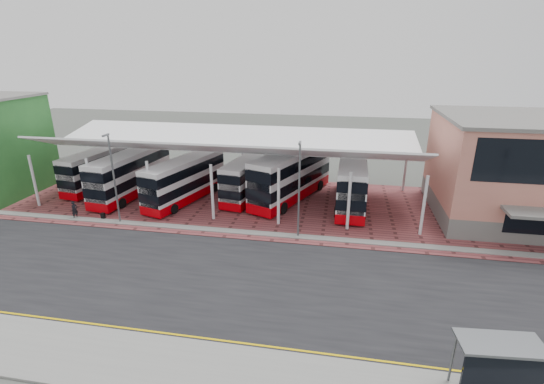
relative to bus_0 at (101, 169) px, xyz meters
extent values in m
plane|color=#434640|center=(21.08, -14.92, -2.14)|extent=(140.00, 140.00, 0.00)
cube|color=black|center=(21.08, -15.92, -2.13)|extent=(120.00, 14.00, 0.02)
cube|color=brown|center=(23.08, -1.92, -2.11)|extent=(72.00, 16.00, 0.06)
cube|color=slate|center=(21.08, -23.92, -2.07)|extent=(120.00, 4.00, 0.14)
cube|color=slate|center=(21.08, -8.72, -2.07)|extent=(120.00, 0.80, 0.14)
cube|color=#E7BC01|center=(21.08, -21.92, -2.12)|extent=(120.00, 0.12, 0.01)
cube|color=#E7BC01|center=(21.08, -21.62, -2.12)|extent=(120.00, 0.12, 0.01)
cylinder|color=silver|center=(-2.92, -6.42, 0.46)|extent=(0.26, 0.26, 5.20)
cylinder|color=silver|center=(-2.92, 4.58, 0.16)|extent=(0.26, 0.26, 4.60)
cylinder|color=silver|center=(3.08, -6.42, 0.46)|extent=(0.26, 0.26, 5.20)
cylinder|color=silver|center=(3.08, 4.58, 0.16)|extent=(0.26, 0.26, 4.60)
cylinder|color=silver|center=(9.08, -6.42, 0.46)|extent=(0.26, 0.26, 5.20)
cylinder|color=silver|center=(9.08, 4.58, 0.16)|extent=(0.26, 0.26, 4.60)
cylinder|color=silver|center=(15.08, -6.42, 0.46)|extent=(0.26, 0.26, 5.20)
cylinder|color=silver|center=(15.08, 4.58, 0.16)|extent=(0.26, 0.26, 4.60)
cylinder|color=silver|center=(21.08, -6.42, 0.46)|extent=(0.26, 0.26, 5.20)
cylinder|color=silver|center=(21.08, 4.58, 0.16)|extent=(0.26, 0.26, 4.60)
cylinder|color=silver|center=(27.08, -6.42, 0.46)|extent=(0.26, 0.26, 5.20)
cylinder|color=silver|center=(27.08, 4.58, 0.16)|extent=(0.26, 0.26, 4.60)
cylinder|color=silver|center=(33.08, -6.42, 0.46)|extent=(0.26, 0.26, 5.20)
cylinder|color=silver|center=(33.08, 4.58, 0.16)|extent=(0.26, 0.26, 4.60)
cube|color=white|center=(15.08, -4.22, 3.96)|extent=(37.00, 4.95, 1.95)
cube|color=white|center=(15.08, 1.38, 3.76)|extent=(37.00, 7.12, 1.43)
cube|color=#63615D|center=(44.08, -0.92, -1.24)|extent=(18.00, 12.00, 1.80)
cylinder|color=#55595C|center=(7.08, -8.62, 1.86)|extent=(0.16, 0.16, 8.00)
cube|color=#55595C|center=(7.08, -8.92, 5.86)|extent=(0.15, 0.90, 0.15)
cylinder|color=#55595C|center=(23.08, -8.62, 1.86)|extent=(0.16, 0.16, 8.00)
cube|color=#55595C|center=(23.08, -8.92, 5.86)|extent=(0.15, 0.90, 0.15)
cube|color=silver|center=(0.00, 0.02, 0.13)|extent=(3.66, 10.35, 3.96)
cube|color=#B40007|center=(0.00, 0.02, -1.48)|extent=(3.70, 10.39, 0.83)
cube|color=black|center=(0.00, 0.02, -0.29)|extent=(3.70, 10.39, 0.87)
cube|color=black|center=(0.00, 0.02, 1.19)|extent=(3.70, 10.39, 0.87)
cube|color=black|center=(-0.68, -4.95, 0.04)|extent=(2.07, 0.37, 3.31)
cylinder|color=black|center=(-1.58, -3.03, -1.62)|extent=(0.38, 0.95, 0.92)
cylinder|color=black|center=(0.70, -3.35, -1.62)|extent=(0.38, 0.95, 0.92)
cylinder|color=black|center=(-0.70, 3.39, -1.62)|extent=(0.38, 0.95, 0.92)
cylinder|color=black|center=(1.58, 3.07, -1.62)|extent=(0.38, 0.95, 0.92)
cube|color=silver|center=(4.71, -1.88, 0.34)|extent=(3.85, 11.32, 4.34)
cube|color=#B40007|center=(4.71, -1.88, -1.43)|extent=(3.90, 11.36, 0.91)
cube|color=black|center=(4.71, -1.88, -0.11)|extent=(3.90, 11.36, 0.96)
cube|color=black|center=(4.71, -1.88, 1.50)|extent=(3.90, 11.36, 0.96)
cube|color=black|center=(4.04, -7.33, 0.24)|extent=(2.26, 0.38, 3.63)
cylinder|color=black|center=(3.02, -5.25, -1.58)|extent=(0.40, 1.04, 1.01)
cylinder|color=black|center=(5.53, -5.55, -1.58)|extent=(0.40, 1.04, 1.01)
cylinder|color=black|center=(3.89, 1.80, -1.58)|extent=(0.40, 1.04, 1.01)
cylinder|color=black|center=(6.39, 1.49, -1.58)|extent=(0.40, 1.04, 1.01)
cube|color=silver|center=(10.88, -2.40, 0.20)|extent=(5.23, 10.72, 4.09)
cube|color=#B40007|center=(10.88, -2.40, -1.46)|extent=(5.28, 10.77, 0.86)
cube|color=black|center=(10.88, -2.40, -0.23)|extent=(5.28, 10.77, 0.90)
cube|color=black|center=(10.88, -2.40, 1.30)|extent=(5.28, 10.77, 0.90)
cube|color=black|center=(9.42, -7.38, 0.11)|extent=(2.08, 0.69, 3.43)
cylinder|color=black|center=(8.80, -5.28, -1.61)|extent=(0.52, 0.99, 0.95)
cylinder|color=black|center=(11.08, -5.95, -1.61)|extent=(0.52, 0.99, 0.95)
cylinder|color=black|center=(10.69, 1.15, -1.61)|extent=(0.52, 0.99, 0.95)
cylinder|color=black|center=(12.97, 0.48, -1.61)|extent=(0.52, 0.99, 0.95)
cube|color=silver|center=(16.97, 0.12, 0.11)|extent=(3.90, 10.28, 3.93)
cube|color=#B40007|center=(16.97, 0.12, -1.49)|extent=(3.94, 10.33, 0.82)
cube|color=black|center=(16.97, 0.12, -0.30)|extent=(3.94, 10.33, 0.87)
cube|color=black|center=(16.97, 0.12, 1.16)|extent=(3.94, 10.33, 0.87)
cube|color=black|center=(16.16, -4.79, 0.02)|extent=(2.04, 0.43, 3.29)
cylinder|color=black|center=(15.32, -2.87, -1.62)|extent=(0.40, 0.94, 0.91)
cylinder|color=black|center=(17.57, -3.24, -1.62)|extent=(0.40, 0.94, 0.91)
cylinder|color=black|center=(16.38, 3.47, -1.62)|extent=(0.40, 0.94, 0.91)
cylinder|color=black|center=(18.63, 3.10, -1.62)|extent=(0.40, 0.94, 0.91)
cube|color=silver|center=(21.37, 0.04, 0.55)|extent=(7.12, 12.22, 4.72)
cube|color=#B40007|center=(21.37, 0.04, -1.37)|extent=(7.18, 12.27, 0.99)
cube|color=black|center=(21.37, 0.04, 0.06)|extent=(7.18, 12.27, 1.04)
cube|color=black|center=(21.37, 0.04, 1.82)|extent=(7.18, 12.27, 1.04)
cube|color=black|center=(19.10, -5.50, 0.44)|extent=(2.33, 1.04, 3.95)
cylinder|color=black|center=(18.63, -3.01, -1.53)|extent=(0.70, 1.13, 1.10)
cylinder|color=black|center=(21.17, -4.06, -1.53)|extent=(0.70, 1.13, 1.10)
cylinder|color=black|center=(21.57, 4.14, -1.53)|extent=(0.70, 1.13, 1.10)
cylinder|color=black|center=(24.11, 3.10, -1.53)|extent=(0.70, 1.13, 1.10)
cube|color=silver|center=(27.39, -0.49, 0.36)|extent=(2.76, 11.25, 4.38)
cube|color=#B40007|center=(27.39, -0.49, -1.42)|extent=(2.80, 11.30, 0.92)
cube|color=black|center=(27.39, -0.49, -0.09)|extent=(2.80, 11.30, 0.97)
cube|color=black|center=(27.39, -0.49, 1.54)|extent=(2.80, 11.30, 0.97)
cube|color=black|center=(27.28, -6.04, 0.26)|extent=(2.29, 0.15, 3.67)
cylinder|color=black|center=(26.05, -4.05, -1.57)|extent=(0.30, 1.02, 1.02)
cylinder|color=black|center=(28.59, -4.10, -1.57)|extent=(0.30, 1.02, 1.02)
cylinder|color=black|center=(26.18, 3.12, -1.57)|extent=(0.30, 1.02, 1.02)
cylinder|color=black|center=(28.73, 3.08, -1.57)|extent=(0.30, 1.02, 1.02)
imported|color=black|center=(2.65, -8.57, -1.26)|extent=(0.56, 0.69, 1.65)
cube|color=black|center=(5.20, -8.26, -1.79)|extent=(0.34, 0.24, 0.59)
cube|color=black|center=(33.39, -23.61, -0.63)|extent=(3.28, 0.41, 2.74)
cube|color=#55595C|center=(33.33, -22.96, 0.79)|extent=(3.63, 1.93, 0.13)
cylinder|color=#55595C|center=(31.75, -22.43, -0.63)|extent=(0.12, 0.12, 2.74)
cylinder|color=#55595C|center=(34.81, -22.17, -0.63)|extent=(0.12, 0.12, 2.74)
cube|color=#C7C98C|center=(35.08, -22.81, -0.80)|extent=(0.26, 1.21, 2.19)
camera|label=1|loc=(26.19, -37.88, 12.52)|focal=26.00mm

